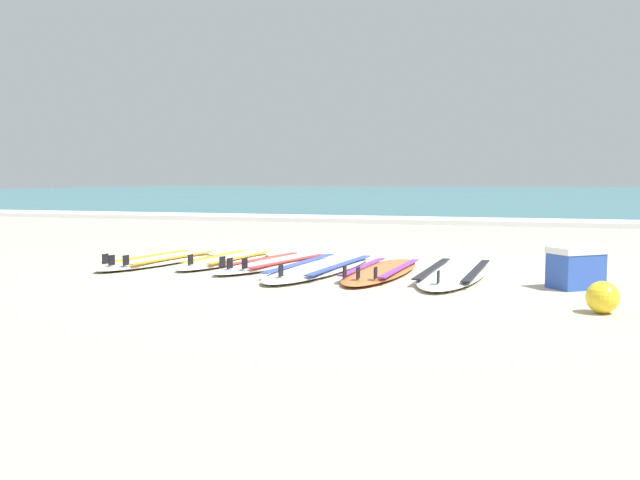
{
  "coord_description": "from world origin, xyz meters",
  "views": [
    {
      "loc": [
        1.92,
        -7.31,
        1.0
      ],
      "look_at": [
        -0.49,
        0.69,
        0.25
      ],
      "focal_mm": 38.75,
      "sensor_mm": 36.0,
      "label": 1
    }
  ],
  "objects": [
    {
      "name": "ground_plane",
      "position": [
        0.0,
        0.0,
        0.0
      ],
      "size": [
        80.0,
        80.0,
        0.0
      ],
      "primitive_type": "plane",
      "color": "#B7AD93"
    },
    {
      "name": "sea",
      "position": [
        0.0,
        37.36,
        0.05
      ],
      "size": [
        80.0,
        60.0,
        0.1
      ],
      "primitive_type": "cube",
      "color": "teal",
      "rests_on": "ground"
    },
    {
      "name": "wave_foam_strip",
      "position": [
        0.0,
        8.05,
        0.06
      ],
      "size": [
        80.0,
        1.38,
        0.11
      ],
      "primitive_type": "cube",
      "color": "white",
      "rests_on": "ground"
    },
    {
      "name": "surfboard_0",
      "position": [
        -2.2,
        -0.13,
        0.04
      ],
      "size": [
        0.86,
        2.16,
        0.18
      ],
      "color": "silver",
      "rests_on": "ground"
    },
    {
      "name": "surfboard_1",
      "position": [
        -1.46,
        0.11,
        0.04
      ],
      "size": [
        0.71,
        2.0,
        0.18
      ],
      "color": "white",
      "rests_on": "ground"
    },
    {
      "name": "surfboard_2",
      "position": [
        -0.82,
        -0.02,
        0.04
      ],
      "size": [
        1.0,
        2.16,
        0.18
      ],
      "color": "silver",
      "rests_on": "ground"
    },
    {
      "name": "surfboard_3",
      "position": [
        -0.22,
        -0.21,
        0.04
      ],
      "size": [
        0.87,
        2.63,
        0.18
      ],
      "color": "silver",
      "rests_on": "ground"
    },
    {
      "name": "surfboard_4",
      "position": [
        0.47,
        -0.3,
        0.04
      ],
      "size": [
        0.66,
        2.21,
        0.18
      ],
      "color": "orange",
      "rests_on": "ground"
    },
    {
      "name": "surfboard_5",
      "position": [
        1.22,
        -0.23,
        0.04
      ],
      "size": [
        0.73,
        2.49,
        0.18
      ],
      "color": "white",
      "rests_on": "ground"
    },
    {
      "name": "cooler_box",
      "position": [
        2.35,
        -0.69,
        0.19
      ],
      "size": [
        0.55,
        0.53,
        0.38
      ],
      "color": "#2D51B2",
      "rests_on": "ground"
    },
    {
      "name": "beach_ball",
      "position": [
        2.46,
        -1.88,
        0.12
      ],
      "size": [
        0.24,
        0.24,
        0.24
      ],
      "primitive_type": "sphere",
      "color": "yellow",
      "rests_on": "ground"
    }
  ]
}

